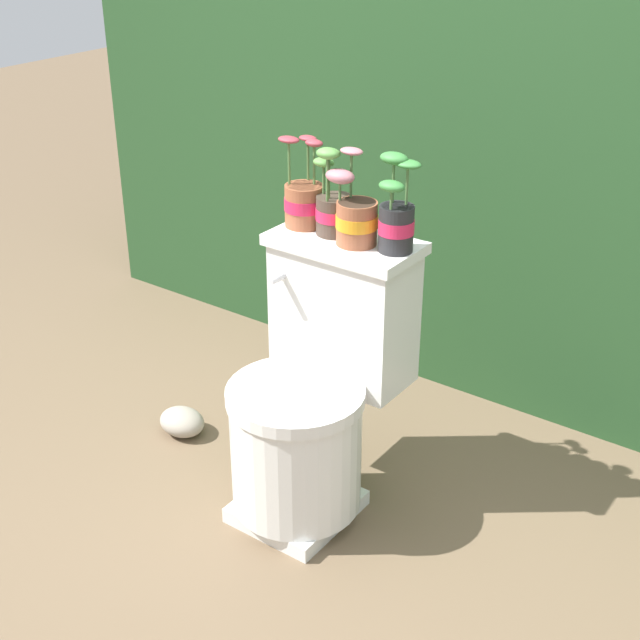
# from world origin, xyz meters

# --- Properties ---
(ground_plane) EXTENTS (12.00, 12.00, 0.00)m
(ground_plane) POSITION_xyz_m (0.00, 0.00, 0.00)
(ground_plane) COLOR brown
(hedge_backdrop) EXTENTS (3.20, 0.85, 1.61)m
(hedge_backdrop) POSITION_xyz_m (0.00, 1.33, 0.81)
(hedge_backdrop) COLOR #234723
(hedge_backdrop) RESTS_ON ground
(toilet) EXTENTS (0.40, 0.52, 0.77)m
(toilet) POSITION_xyz_m (-0.01, 0.13, 0.35)
(toilet) COLOR white
(toilet) RESTS_ON ground
(potted_plant_left) EXTENTS (0.13, 0.12, 0.25)m
(potted_plant_left) POSITION_xyz_m (-0.16, 0.28, 0.84)
(potted_plant_left) COLOR #9E5638
(potted_plant_left) RESTS_ON toilet
(potted_plant_midleft) EXTENTS (0.12, 0.11, 0.24)m
(potted_plant_midleft) POSITION_xyz_m (-0.05, 0.28, 0.85)
(potted_plant_midleft) COLOR #47382D
(potted_plant_midleft) RESTS_ON toilet
(potted_plant_middle) EXTENTS (0.14, 0.11, 0.25)m
(potted_plant_middle) POSITION_xyz_m (0.03, 0.26, 0.84)
(potted_plant_middle) COLOR #9E5638
(potted_plant_middle) RESTS_ON toilet
(potted_plant_midright) EXTENTS (0.11, 0.10, 0.25)m
(potted_plant_midright) POSITION_xyz_m (0.14, 0.28, 0.86)
(potted_plant_midright) COLOR #262628
(potted_plant_midright) RESTS_ON toilet
(garden_stone) EXTENTS (0.16, 0.13, 0.09)m
(garden_stone) POSITION_xyz_m (-0.55, 0.15, 0.04)
(garden_stone) COLOR #9E9384
(garden_stone) RESTS_ON ground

